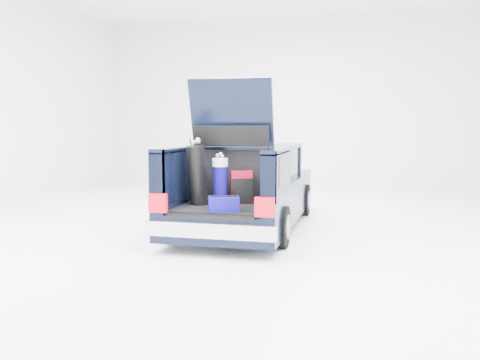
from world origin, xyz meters
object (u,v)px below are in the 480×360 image
(black_golf_bag, at_px, (197,175))
(blue_duffel, at_px, (224,204))
(blue_golf_bag, at_px, (220,180))
(red_suitcase, at_px, (241,187))
(car, at_px, (248,188))

(black_golf_bag, relative_size, blue_duffel, 2.06)
(blue_golf_bag, height_order, blue_duffel, blue_golf_bag)
(red_suitcase, xyz_separation_m, black_golf_bag, (-0.60, -0.29, 0.20))
(car, xyz_separation_m, black_golf_bag, (-0.42, -1.55, 0.37))
(blue_golf_bag, bearing_deg, blue_duffel, -87.92)
(car, distance_m, blue_duffel, 2.01)
(red_suitcase, xyz_separation_m, blue_duffel, (-0.06, -0.75, -0.15))
(red_suitcase, height_order, black_golf_bag, black_golf_bag)
(red_suitcase, bearing_deg, car, 77.08)
(car, bearing_deg, blue_golf_bag, -95.13)
(black_golf_bag, xyz_separation_m, blue_golf_bag, (0.30, 0.20, -0.09))
(red_suitcase, relative_size, black_golf_bag, 0.53)
(car, height_order, red_suitcase, car)
(black_golf_bag, height_order, blue_duffel, black_golf_bag)
(black_golf_bag, bearing_deg, blue_duffel, -22.42)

